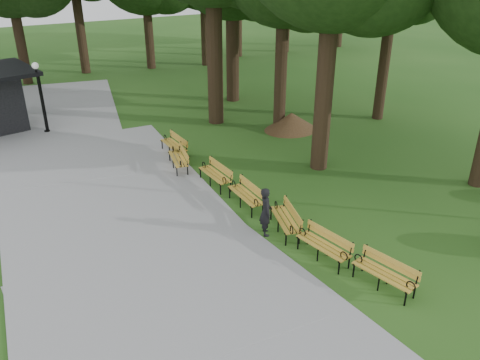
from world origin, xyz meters
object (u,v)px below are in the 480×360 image
bench_5 (178,159)px  lamp_post (38,83)px  dirt_mound (291,121)px  bench_0 (384,274)px  bench_2 (285,219)px  bench_6 (174,145)px  bench_3 (246,195)px  bench_1 (323,246)px  person (266,211)px  bench_4 (215,175)px

bench_5 → lamp_post: bearing=-139.2°
dirt_mound → bench_5: bearing=-165.5°
bench_0 → bench_5: 10.24m
bench_2 → bench_6: bearing=-159.0°
bench_0 → bench_6: (-1.69, 11.52, 0.00)m
bench_3 → bench_1: bearing=6.3°
dirt_mound → bench_6: 6.38m
person → bench_5: size_ratio=0.87×
lamp_post → person: bearing=-69.9°
lamp_post → bench_5: (4.23, -7.14, -2.04)m
bench_3 → bench_6: 5.74m
person → bench_3: bearing=10.9°
dirt_mound → bench_2: (-5.51, -8.05, -0.01)m
lamp_post → bench_6: 7.57m
dirt_mound → bench_5: (-6.76, -1.75, -0.01)m
lamp_post → bench_0: lamp_post is taller
bench_3 → dirt_mound: bearing=134.8°
bench_2 → person: bearing=-90.0°
lamp_post → bench_6: bearing=-50.8°
bench_2 → lamp_post: bearing=-143.2°
bench_2 → bench_6: same height
lamp_post → bench_0: (6.30, -17.17, -2.04)m
bench_2 → bench_3: (-0.32, 2.08, 0.00)m
dirt_mound → bench_4: size_ratio=1.23×
dirt_mound → bench_3: 8.34m
lamp_post → dirt_mound: 12.40m
bench_1 → bench_3: size_ratio=1.00×
dirt_mound → lamp_post: bearing=153.9°
bench_0 → bench_6: size_ratio=1.00×
lamp_post → bench_6: lamp_post is taller
lamp_post → bench_4: 10.70m
lamp_post → bench_2: size_ratio=1.83×
bench_5 → bench_4: bearing=28.1°
bench_4 → dirt_mound: bearing=118.9°
lamp_post → bench_5: 8.55m
person → bench_5: bearing=25.8°
dirt_mound → bench_0: 12.68m
person → bench_1: 2.20m
lamp_post → bench_5: bearing=-59.4°
bench_0 → bench_2: same height
bench_1 → bench_4: size_ratio=1.00×
dirt_mound → bench_5: 6.98m
person → bench_4: bearing=19.1°
bench_3 → bench_0: bearing=10.2°
bench_2 → bench_1: bearing=20.1°
bench_0 → bench_1: bearing=-175.3°
lamp_post → bench_4: size_ratio=1.83×
person → bench_3: person is taller
bench_1 → bench_6: size_ratio=1.00×
bench_1 → bench_5: 8.26m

